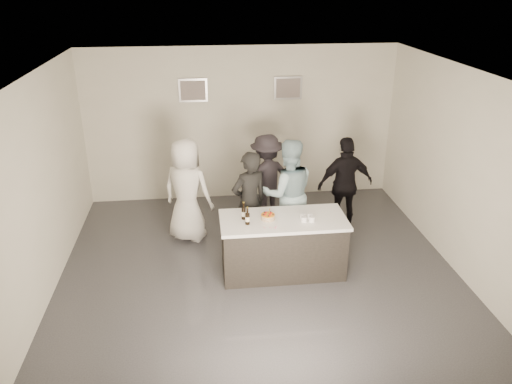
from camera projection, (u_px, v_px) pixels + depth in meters
floor at (260, 274)px, 7.58m from camera, size 6.00×6.00×0.00m
ceiling at (260, 75)px, 6.38m from camera, size 6.00×6.00×0.00m
wall_back at (241, 125)px, 9.71m from camera, size 6.00×0.04×3.00m
wall_front at (303, 317)px, 4.25m from camera, size 6.00×0.04×3.00m
wall_left at (38, 193)px, 6.67m from camera, size 0.04×6.00×3.00m
wall_right at (463, 174)px, 7.30m from camera, size 0.04×6.00×3.00m
picture_left at (193, 90)px, 9.31m from camera, size 0.54×0.04×0.44m
picture_right at (288, 88)px, 9.50m from camera, size 0.54×0.04×0.44m
bar_counter at (283, 245)px, 7.49m from camera, size 1.86×0.86×0.90m
cake at (268, 217)px, 7.27m from camera, size 0.20×0.20×0.07m
beer_bottle_a at (244, 211)px, 7.25m from camera, size 0.07×0.07×0.26m
beer_bottle_b at (247, 216)px, 7.09m from camera, size 0.07×0.07×0.26m
tumbler_cluster at (307, 218)px, 7.25m from camera, size 0.19×0.19×0.08m
candles at (269, 228)px, 7.03m from camera, size 0.24×0.08×0.01m
person_main_black at (249, 203)px, 7.93m from camera, size 0.74×0.63×1.71m
person_main_blue at (288, 193)px, 8.10m from camera, size 0.91×0.72×1.84m
person_guest_left at (187, 190)px, 8.29m from camera, size 1.03×0.90×1.78m
person_guest_right at (345, 184)px, 8.64m from camera, size 1.03×0.53×1.69m
person_guest_back at (267, 178)px, 8.99m from camera, size 1.21×0.99×1.63m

